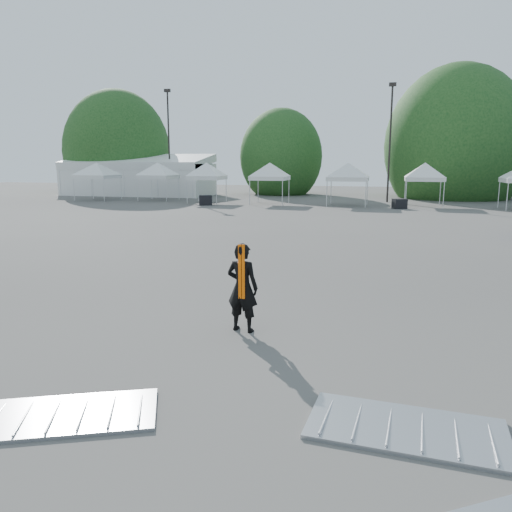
# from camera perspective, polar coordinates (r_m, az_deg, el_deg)

# --- Properties ---
(ground) EXTENTS (120.00, 120.00, 0.00)m
(ground) POSITION_cam_1_polar(r_m,az_deg,el_deg) (13.11, 0.92, -4.19)
(ground) COLOR #474442
(ground) RESTS_ON ground
(marquee) EXTENTS (15.00, 6.25, 4.23)m
(marquee) POSITION_cam_1_polar(r_m,az_deg,el_deg) (53.53, -13.31, 8.90)
(marquee) COLOR white
(marquee) RESTS_ON ground
(light_pole_west) EXTENTS (0.60, 0.25, 10.30)m
(light_pole_west) POSITION_cam_1_polar(r_m,az_deg,el_deg) (50.91, -9.94, 13.23)
(light_pole_west) COLOR black
(light_pole_west) RESTS_ON ground
(light_pole_east) EXTENTS (0.60, 0.25, 9.80)m
(light_pole_east) POSITION_cam_1_polar(r_m,az_deg,el_deg) (44.35, 15.09, 13.10)
(light_pole_east) COLOR black
(light_pole_east) RESTS_ON ground
(tree_far_w) EXTENTS (4.80, 4.80, 7.30)m
(tree_far_w) POSITION_cam_1_polar(r_m,az_deg,el_deg) (58.08, -15.57, 11.45)
(tree_far_w) COLOR #382314
(tree_far_w) RESTS_ON ground
(tree_mid_w) EXTENTS (4.16, 4.16, 6.33)m
(tree_mid_w) POSITION_cam_1_polar(r_m,az_deg,el_deg) (53.45, 2.89, 11.27)
(tree_mid_w) COLOR #382314
(tree_mid_w) RESTS_ON ground
(tree_mid_e) EXTENTS (5.12, 5.12, 7.79)m
(tree_mid_e) POSITION_cam_1_polar(r_m,az_deg,el_deg) (51.67, 21.83, 11.57)
(tree_mid_e) COLOR #382314
(tree_mid_e) RESTS_ON ground
(tent_a) EXTENTS (4.44, 4.44, 3.88)m
(tent_a) POSITION_cam_1_polar(r_m,az_deg,el_deg) (47.29, -17.75, 9.81)
(tent_a) COLOR silver
(tent_a) RESTS_ON ground
(tent_b) EXTENTS (4.13, 4.13, 3.88)m
(tent_b) POSITION_cam_1_polar(r_m,az_deg,el_deg) (45.72, -11.16, 10.10)
(tent_b) COLOR silver
(tent_b) RESTS_ON ground
(tent_c) EXTENTS (3.89, 3.89, 3.88)m
(tent_c) POSITION_cam_1_polar(r_m,az_deg,el_deg) (42.26, -5.67, 10.21)
(tent_c) COLOR silver
(tent_c) RESTS_ON ground
(tent_d) EXTENTS (4.05, 4.05, 3.88)m
(tent_d) POSITION_cam_1_polar(r_m,az_deg,el_deg) (40.96, 1.60, 10.25)
(tent_d) COLOR silver
(tent_d) RESTS_ON ground
(tent_e) EXTENTS (4.39, 4.39, 3.88)m
(tent_e) POSITION_cam_1_polar(r_m,az_deg,el_deg) (39.86, 10.53, 10.06)
(tent_e) COLOR silver
(tent_e) RESTS_ON ground
(tent_f) EXTENTS (4.07, 4.07, 3.88)m
(tent_f) POSITION_cam_1_polar(r_m,az_deg,el_deg) (40.81, 18.77, 9.69)
(tent_f) COLOR silver
(tent_f) RESTS_ON ground
(man) EXTENTS (0.72, 0.53, 1.80)m
(man) POSITION_cam_1_polar(r_m,az_deg,el_deg) (9.96, -1.57, -3.61)
(man) COLOR black
(man) RESTS_ON ground
(barrier_left) EXTENTS (2.55, 1.97, 0.07)m
(barrier_left) POSITION_cam_1_polar(r_m,az_deg,el_deg) (7.44, -20.56, -16.58)
(barrier_left) COLOR #A5A8AD
(barrier_left) RESTS_ON ground
(barrier_mid) EXTENTS (2.53, 1.39, 0.08)m
(barrier_mid) POSITION_cam_1_polar(r_m,az_deg,el_deg) (6.96, 16.76, -18.32)
(barrier_mid) COLOR #A5A8AD
(barrier_mid) RESTS_ON ground
(crate_west) EXTENTS (1.22, 1.11, 0.77)m
(crate_west) POSITION_cam_1_polar(r_m,az_deg,el_deg) (39.95, -5.80, 6.35)
(crate_west) COLOR black
(crate_west) RESTS_ON ground
(crate_mid) EXTENTS (1.15, 1.05, 0.72)m
(crate_mid) POSITION_cam_1_polar(r_m,az_deg,el_deg) (38.20, 16.08, 5.76)
(crate_mid) COLOR black
(crate_mid) RESTS_ON ground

